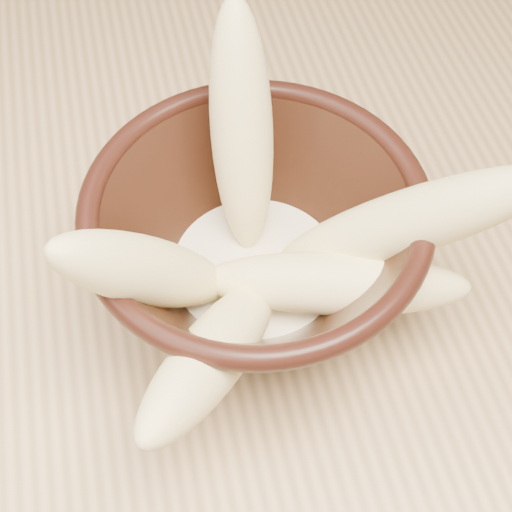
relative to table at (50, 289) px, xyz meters
The scene contains 8 objects.
table is the anchor object (origin of this frame).
bowl 0.25m from the table, 30.58° to the right, with size 0.23×0.23×0.13m.
milk_puddle 0.23m from the table, 30.58° to the right, with size 0.13×0.13×0.02m, color #FBECCA.
banana_upright 0.27m from the table, 13.95° to the right, with size 0.04×0.04×0.18m, color #F1DE8E.
banana_left 0.25m from the table, 53.53° to the right, with size 0.04×0.04×0.16m, color #F1DE8E.
banana_right 0.35m from the table, 26.78° to the right, with size 0.04×0.04×0.20m, color #F1DE8E.
banana_across 0.30m from the table, 33.87° to the right, with size 0.04×0.04×0.18m, color #F1DE8E.
banana_front 0.28m from the table, 55.45° to the right, with size 0.04×0.04×0.18m, color #F1DE8E.
Camera 1 is at (0.11, -0.38, 1.23)m, focal length 50.00 mm.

